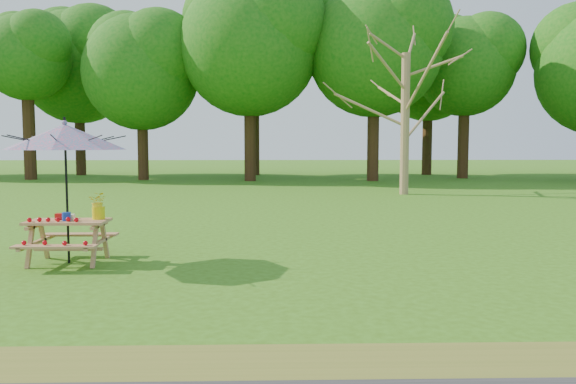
{
  "coord_description": "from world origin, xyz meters",
  "views": [
    {
      "loc": [
        1.17,
        -7.21,
        1.83
      ],
      "look_at": [
        1.39,
        1.44,
        1.1
      ],
      "focal_mm": 35.0,
      "sensor_mm": 36.0,
      "label": 1
    }
  ],
  "objects": [
    {
      "name": "ground",
      "position": [
        0.0,
        0.0,
        0.0
      ],
      "size": [
        120.0,
        120.0,
        0.0
      ],
      "primitive_type": "plane",
      "color": "#376312",
      "rests_on": "ground"
    },
    {
      "name": "drygrass_strip",
      "position": [
        0.0,
        -2.8,
        0.0
      ],
      "size": [
        120.0,
        1.2,
        0.01
      ],
      "primitive_type": "cube",
      "color": "olive",
      "rests_on": "ground"
    },
    {
      "name": "treeline",
      "position": [
        0.0,
        22.0,
        8.0
      ],
      "size": [
        60.0,
        12.0,
        16.0
      ],
      "primitive_type": null,
      "color": "#105E11",
      "rests_on": "ground"
    },
    {
      "name": "picnic_table",
      "position": [
        -2.01,
        1.44,
        0.33
      ],
      "size": [
        1.2,
        1.32,
        0.67
      ],
      "color": "#A96F4C",
      "rests_on": "ground"
    },
    {
      "name": "patio_umbrella",
      "position": [
        -2.01,
        1.44,
        1.95
      ],
      "size": [
        2.07,
        2.07,
        2.25
      ],
      "color": "black",
      "rests_on": "ground"
    },
    {
      "name": "produce_bins",
      "position": [
        -2.06,
        1.48,
        0.72
      ],
      "size": [
        0.27,
        0.37,
        0.13
      ],
      "color": "red",
      "rests_on": "picnic_table"
    },
    {
      "name": "tomatoes_row",
      "position": [
        -2.16,
        1.26,
        0.71
      ],
      "size": [
        0.77,
        0.13,
        0.07
      ],
      "primitive_type": null,
      "color": "red",
      "rests_on": "picnic_table"
    },
    {
      "name": "flower_bucket",
      "position": [
        -1.58,
        1.57,
        0.89
      ],
      "size": [
        0.26,
        0.23,
        0.42
      ],
      "color": "yellow",
      "rests_on": "picnic_table"
    }
  ]
}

